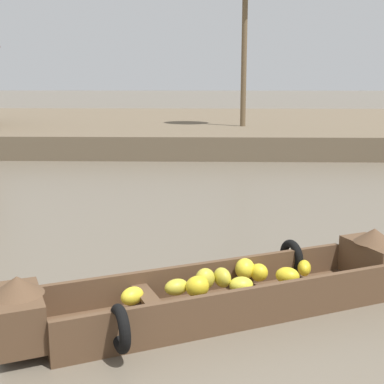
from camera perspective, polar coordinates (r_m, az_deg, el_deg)
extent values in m
plane|color=#665B4C|center=(12.77, 5.14, -0.96)|extent=(300.00, 300.00, 0.00)
cube|color=brown|center=(28.79, 3.21, 7.20)|extent=(160.00, 20.00, 0.89)
cube|color=brown|center=(6.72, 3.07, -12.63)|extent=(4.35, 2.73, 0.12)
cube|color=brown|center=(7.03, 1.33, -9.21)|extent=(3.95, 1.82, 0.39)
cube|color=brown|center=(6.21, 5.10, -12.24)|extent=(3.95, 1.82, 0.39)
cube|color=brown|center=(7.85, 19.11, -7.04)|extent=(0.80, 1.02, 0.53)
cone|color=brown|center=(7.75, 19.29, -4.49)|extent=(0.74, 0.74, 0.20)
cube|color=brown|center=(6.04, -18.33, -12.85)|extent=(0.80, 1.02, 0.53)
cone|color=brown|center=(5.90, -18.57, -9.63)|extent=(0.74, 0.74, 0.20)
cube|color=brown|center=(6.29, -4.61, -11.68)|extent=(0.57, 0.96, 0.05)
torus|color=black|center=(7.77, 10.80, -7.02)|extent=(0.32, 0.52, 0.52)
torus|color=black|center=(5.62, -7.86, -14.58)|extent=(0.32, 0.52, 0.52)
ellipsoid|color=yellow|center=(6.50, 7.19, -11.00)|extent=(0.36, 0.32, 0.20)
ellipsoid|color=yellow|center=(7.03, 7.34, -8.70)|extent=(0.33, 0.33, 0.23)
ellipsoid|color=yellow|center=(6.59, 5.39, -10.08)|extent=(0.35, 0.32, 0.20)
ellipsoid|color=yellow|center=(7.14, 7.16, -8.74)|extent=(0.23, 0.32, 0.23)
ellipsoid|color=gold|center=(6.55, 1.43, -9.46)|extent=(0.34, 0.33, 0.27)
ellipsoid|color=gold|center=(6.44, -1.71, -10.34)|extent=(0.37, 0.34, 0.20)
ellipsoid|color=yellow|center=(7.51, 12.16, -8.12)|extent=(0.22, 0.33, 0.21)
ellipsoid|color=yellow|center=(6.97, 10.39, -8.99)|extent=(0.39, 0.36, 0.22)
ellipsoid|color=yellow|center=(7.06, 5.80, -8.35)|extent=(0.33, 0.36, 0.28)
ellipsoid|color=yellow|center=(6.38, -6.55, -11.22)|extent=(0.37, 0.39, 0.21)
ellipsoid|color=yellow|center=(6.39, 0.59, -10.30)|extent=(0.36, 0.34, 0.26)
ellipsoid|color=gold|center=(6.63, 3.32, -9.31)|extent=(0.31, 0.35, 0.25)
cylinder|color=brown|center=(23.56, 5.71, 14.78)|extent=(0.24, 0.24, 6.25)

